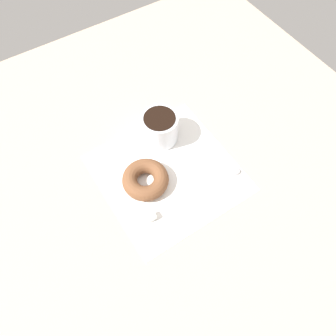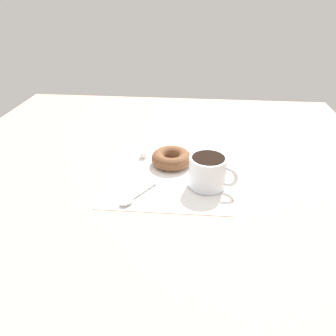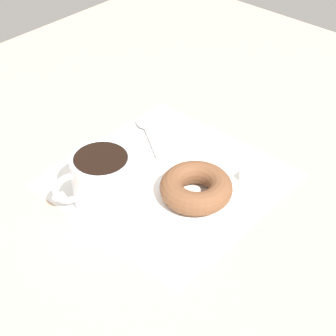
{
  "view_description": "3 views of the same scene",
  "coord_description": "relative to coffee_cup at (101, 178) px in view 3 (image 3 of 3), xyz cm",
  "views": [
    {
      "loc": [
        17.33,
        28.4,
        66.47
      ],
      "look_at": [
        -2.51,
        -2.89,
        2.3
      ],
      "focal_mm": 35.0,
      "sensor_mm": 36.0,
      "label": 1
    },
    {
      "loc": [
        -71.74,
        -9.51,
        42.0
      ],
      "look_at": [
        -2.51,
        -2.89,
        2.3
      ],
      "focal_mm": 35.0,
      "sensor_mm": 36.0,
      "label": 2
    },
    {
      "loc": [
        41.11,
        -50.92,
        54.08
      ],
      "look_at": [
        -2.51,
        -2.89,
        2.3
      ],
      "focal_mm": 60.0,
      "sensor_mm": 36.0,
      "label": 3
    }
  ],
  "objects": [
    {
      "name": "ground_plane",
      "position": [
        6.32,
        12.57,
        -5.14
      ],
      "size": [
        120.0,
        120.0,
        2.0
      ],
      "primitive_type": "cube",
      "color": "tan"
    },
    {
      "name": "napkin",
      "position": [
        3.8,
        9.67,
        -3.99
      ],
      "size": [
        30.38,
        30.38,
        0.3
      ],
      "primitive_type": "cube",
      "rotation": [
        0.0,
        0.0,
        0.01
      ],
      "color": "white",
      "rests_on": "ground_plane"
    },
    {
      "name": "coffee_cup",
      "position": [
        0.0,
        0.0,
        0.0
      ],
      "size": [
        8.67,
        11.21,
        7.41
      ],
      "color": "silver",
      "rests_on": "napkin"
    },
    {
      "name": "donut",
      "position": [
        9.54,
        9.32,
        -2.13
      ],
      "size": [
        10.49,
        10.49,
        3.43
      ],
      "primitive_type": "torus",
      "color": "brown",
      "rests_on": "napkin"
    },
    {
      "name": "spoon",
      "position": [
        -7.66,
        16.69,
        -3.44
      ],
      "size": [
        10.79,
        7.64,
        0.9
      ],
      "color": "silver",
      "rests_on": "napkin"
    },
    {
      "name": "sugar_cube",
      "position": [
        12.79,
        17.25,
        -3.02
      ],
      "size": [
        1.65,
        1.65,
        1.65
      ],
      "primitive_type": "cube",
      "color": "white",
      "rests_on": "napkin"
    }
  ]
}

